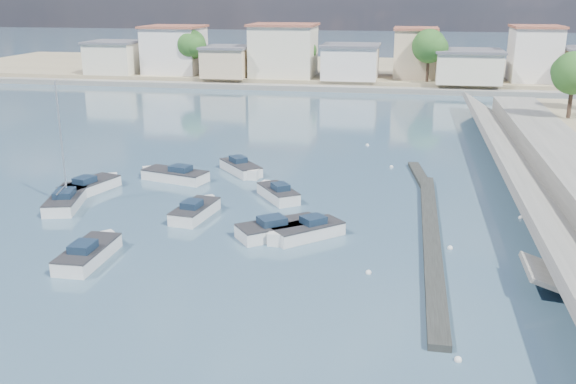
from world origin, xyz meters
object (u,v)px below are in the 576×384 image
object	(u,v)px
motorboat_d	(304,232)
motorboat_h	(284,229)
motorboat_g	(242,169)
motorboat_c	(172,175)
motorboat_a	(90,253)
sailboat	(68,198)
motorboat_b	(197,211)
motorboat_e	(93,186)
motorboat_f	(277,193)

from	to	relation	value
motorboat_d	motorboat_h	distance (m)	1.36
motorboat_g	motorboat_c	bearing A→B (deg)	-149.63
motorboat_d	motorboat_a	bearing A→B (deg)	-154.44
motorboat_h	sailboat	bearing A→B (deg)	168.71
motorboat_h	sailboat	distance (m)	16.60
motorboat_b	motorboat_e	world-z (taller)	same
motorboat_h	motorboat_a	bearing A→B (deg)	-149.98
motorboat_b	motorboat_h	distance (m)	6.85
motorboat_c	motorboat_e	world-z (taller)	same
motorboat_b	motorboat_c	size ratio (longest dim) A/B	0.85
motorboat_b	motorboat_g	xyz separation A→B (m)	(0.32, 10.99, 0.00)
motorboat_g	sailboat	bearing A→B (deg)	-135.19
motorboat_a	motorboat_h	bearing A→B (deg)	30.02
motorboat_c	motorboat_f	world-z (taller)	same
motorboat_a	motorboat_g	world-z (taller)	same
motorboat_b	motorboat_d	world-z (taller)	same
motorboat_e	motorboat_c	bearing A→B (deg)	38.71
motorboat_d	motorboat_g	bearing A→B (deg)	118.39
motorboat_c	motorboat_e	distance (m)	6.31
motorboat_a	motorboat_c	size ratio (longest dim) A/B	0.92
motorboat_d	motorboat_f	distance (m)	8.23
motorboat_b	motorboat_h	world-z (taller)	same
motorboat_a	motorboat_d	distance (m)	12.55
motorboat_c	sailboat	size ratio (longest dim) A/B	0.66
motorboat_a	motorboat_b	world-z (taller)	same
motorboat_a	motorboat_d	size ratio (longest dim) A/B	1.19
motorboat_f	motorboat_h	bearing A→B (deg)	-75.22
motorboat_e	sailboat	bearing A→B (deg)	-93.96
motorboat_e	sailboat	xyz separation A→B (m)	(-0.22, -3.21, 0.03)
motorboat_g	motorboat_h	size ratio (longest dim) A/B	0.87
motorboat_e	motorboat_g	size ratio (longest dim) A/B	1.15
motorboat_a	motorboat_b	xyz separation A→B (m)	(3.58, 8.14, -0.00)
motorboat_f	sailboat	xyz separation A→B (m)	(-14.37, -3.95, 0.04)
motorboat_c	motorboat_g	world-z (taller)	same
motorboat_b	sailboat	bearing A→B (deg)	174.81
motorboat_b	motorboat_e	xyz separation A→B (m)	(-9.62, 4.11, 0.00)
motorboat_d	sailboat	xyz separation A→B (m)	(-17.58, 3.62, 0.04)
motorboat_a	sailboat	distance (m)	10.99
motorboat_b	motorboat_g	bearing A→B (deg)	88.32
motorboat_h	sailboat	size ratio (longest dim) A/B	0.60
motorboat_e	motorboat_h	distance (m)	17.30
motorboat_d	motorboat_f	world-z (taller)	same
motorboat_c	sailboat	world-z (taller)	sailboat
motorboat_b	motorboat_c	xyz separation A→B (m)	(-4.70, 8.05, 0.00)
motorboat_a	motorboat_h	world-z (taller)	same
motorboat_e	motorboat_g	distance (m)	12.10
motorboat_a	motorboat_g	size ratio (longest dim) A/B	1.15
motorboat_d	motorboat_h	size ratio (longest dim) A/B	0.85
motorboat_a	motorboat_f	xyz separation A→B (m)	(8.11, 12.99, -0.00)
motorboat_e	motorboat_f	bearing A→B (deg)	3.00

